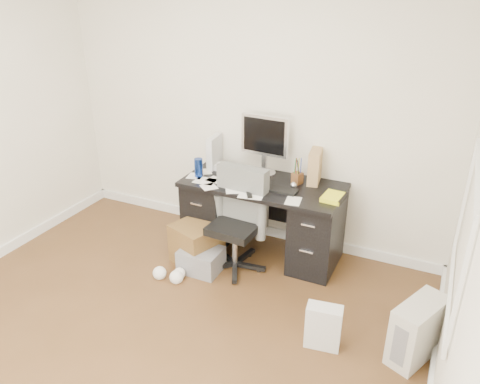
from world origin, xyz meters
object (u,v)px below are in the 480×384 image
at_px(lcd_monitor, 265,145).
at_px(pc_tower, 417,330).
at_px(office_chair, 235,222).
at_px(desk, 262,216).
at_px(keyboard, 276,189).
at_px(wicker_basket, 197,243).

xyz_separation_m(lcd_monitor, pc_tower, (1.62, -1.05, -0.82)).
distance_m(lcd_monitor, office_chair, 0.80).
height_order(desk, keyboard, keyboard).
distance_m(desk, keyboard, 0.41).
relative_size(lcd_monitor, office_chair, 0.62).
bearing_deg(keyboard, lcd_monitor, 129.25).
xyz_separation_m(keyboard, office_chair, (-0.29, -0.26, -0.28)).
height_order(office_chair, wicker_basket, office_chair).
bearing_deg(wicker_basket, desk, 40.06).
height_order(keyboard, office_chair, office_chair).
bearing_deg(wicker_basket, office_chair, 8.19).
distance_m(keyboard, wicker_basket, 0.93).
distance_m(office_chair, wicker_basket, 0.48).
xyz_separation_m(desk, lcd_monitor, (-0.07, 0.20, 0.65)).
xyz_separation_m(desk, pc_tower, (1.55, -0.84, -0.17)).
relative_size(pc_tower, wicker_basket, 1.18).
relative_size(desk, pc_tower, 3.25).
height_order(pc_tower, wicker_basket, pc_tower).
distance_m(desk, pc_tower, 1.77).
xyz_separation_m(lcd_monitor, keyboard, (0.25, -0.31, -0.29)).
distance_m(office_chair, pc_tower, 1.75).
distance_m(lcd_monitor, pc_tower, 2.10).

